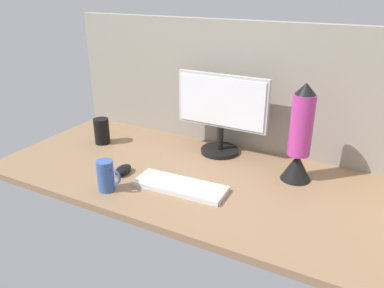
# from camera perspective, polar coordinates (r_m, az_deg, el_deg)

# --- Properties ---
(ground_plane) EXTENTS (1.80, 0.80, 0.03)m
(ground_plane) POSITION_cam_1_polar(r_m,az_deg,el_deg) (1.62, 1.70, -5.14)
(ground_plane) COLOR #8C6B4C
(cubicle_wall_back) EXTENTS (1.80, 0.05, 0.60)m
(cubicle_wall_back) POSITION_cam_1_polar(r_m,az_deg,el_deg) (1.83, 7.11, 8.63)
(cubicle_wall_back) COLOR gray
(cubicle_wall_back) RESTS_ON ground_plane
(monitor) EXTENTS (0.44, 0.18, 0.38)m
(monitor) POSITION_cam_1_polar(r_m,az_deg,el_deg) (1.75, 4.45, 5.08)
(monitor) COLOR black
(monitor) RESTS_ON ground_plane
(keyboard) EXTENTS (0.38, 0.15, 0.02)m
(keyboard) POSITION_cam_1_polar(r_m,az_deg,el_deg) (1.51, -1.79, -6.34)
(keyboard) COLOR silver
(keyboard) RESTS_ON ground_plane
(mouse) EXTENTS (0.07, 0.10, 0.03)m
(mouse) POSITION_cam_1_polar(r_m,az_deg,el_deg) (1.64, -10.31, -3.85)
(mouse) COLOR black
(mouse) RESTS_ON ground_plane
(mug_ceramic_blue) EXTENTS (0.11, 0.06, 0.13)m
(mug_ceramic_blue) POSITION_cam_1_polar(r_m,az_deg,el_deg) (1.51, -12.76, -4.67)
(mug_ceramic_blue) COLOR #38569E
(mug_ceramic_blue) RESTS_ON ground_plane
(mug_black_travel) EXTENTS (0.08, 0.08, 0.13)m
(mug_black_travel) POSITION_cam_1_polar(r_m,az_deg,el_deg) (1.95, -13.39, 1.91)
(mug_black_travel) COLOR black
(mug_black_travel) RESTS_ON ground_plane
(lava_lamp) EXTENTS (0.12, 0.12, 0.41)m
(lava_lamp) POSITION_cam_1_polar(r_m,az_deg,el_deg) (1.57, 15.87, 0.44)
(lava_lamp) COLOR black
(lava_lamp) RESTS_ON ground_plane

